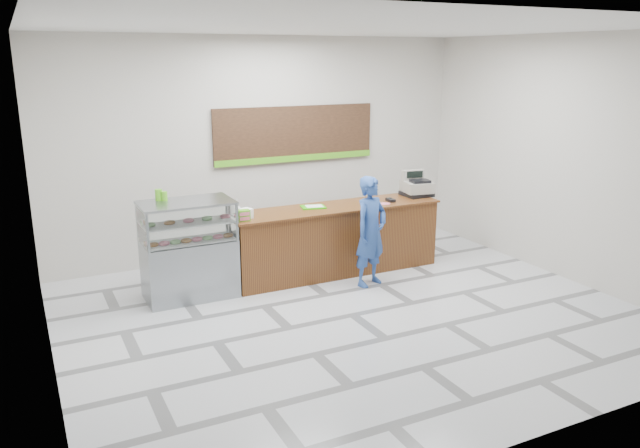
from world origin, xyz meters
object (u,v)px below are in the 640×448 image
serving_tray (313,207)px  cash_register (416,186)px  display_case (189,249)px  customer (371,231)px  sales_counter (335,240)px

serving_tray → cash_register: bearing=12.6°
display_case → serving_tray: (1.90, 0.08, 0.36)m
serving_tray → customer: customer is taller
display_case → cash_register: (3.72, 0.08, 0.50)m
display_case → cash_register: 3.75m
customer → serving_tray: bearing=106.0°
sales_counter → customer: 0.76m
cash_register → serving_tray: 1.83m
display_case → serving_tray: bearing=2.3°
sales_counter → display_case: (-2.22, -0.00, 0.16)m
display_case → serving_tray: size_ratio=3.39×
cash_register → display_case: bearing=-169.0°
display_case → customer: (2.44, -0.68, 0.11)m
sales_counter → serving_tray: size_ratio=8.32×
customer → sales_counter: bearing=88.1°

